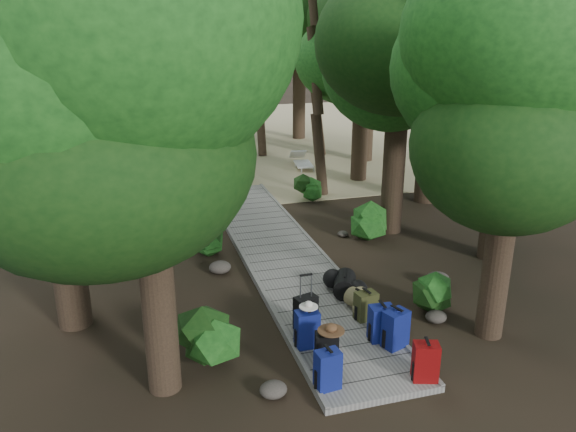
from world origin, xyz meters
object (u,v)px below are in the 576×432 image
object	(u,v)px
backpack_left_a	(328,368)
backpack_right_b	(396,327)
kayak	(134,171)
suitcase_on_boardwalk	(306,313)
backpack_left_b	(326,349)
backpack_right_c	(381,321)
backpack_right_a	(426,360)
duffel_right_black	(345,284)
duffel_right_khaki	(360,301)
sun_lounger	(304,161)
backpack_right_d	(366,304)
backpack_left_c	(307,327)
lone_suitcase_on_sand	(239,172)

from	to	relation	value
backpack_left_a	backpack_right_b	size ratio (longest dim) A/B	0.94
kayak	suitcase_on_boardwalk	bearing A→B (deg)	-96.75
backpack_left_b	suitcase_on_boardwalk	distance (m)	1.26
backpack_right_b	suitcase_on_boardwalk	xyz separation A→B (m)	(-1.32, 1.02, -0.05)
backpack_right_c	backpack_left_b	bearing A→B (deg)	-153.68
backpack_left_a	backpack_right_c	size ratio (longest dim) A/B	0.98
suitcase_on_boardwalk	backpack_right_a	bearing A→B (deg)	-71.46
backpack_left_a	backpack_right_c	world-z (taller)	backpack_right_c
suitcase_on_boardwalk	backpack_left_b	bearing A→B (deg)	-107.26
backpack_right_b	duffel_right_black	xyz separation A→B (m)	(-0.09, 2.12, -0.16)
duffel_right_khaki	sun_lounger	bearing A→B (deg)	58.76
backpack_right_b	kayak	world-z (taller)	backpack_right_b
duffel_right_khaki	kayak	xyz separation A→B (m)	(-3.96, 12.20, -0.11)
duffel_right_khaki	backpack_right_a	bearing A→B (deg)	-107.13
backpack_right_d	kayak	world-z (taller)	backpack_right_d
backpack_right_d	backpack_left_c	bearing A→B (deg)	-165.57
duffel_right_black	kayak	bearing A→B (deg)	133.58
kayak	sun_lounger	world-z (taller)	sun_lounger
duffel_right_khaki	backpack_left_a	bearing A→B (deg)	-143.25
kayak	backpack_left_a	bearing A→B (deg)	-99.10
backpack_left_b	backpack_right_b	size ratio (longest dim) A/B	0.90
kayak	backpack_right_c	bearing A→B (deg)	-92.64
backpack_left_c	backpack_left_a	bearing A→B (deg)	-93.64
backpack_left_c	backpack_right_b	xyz separation A→B (m)	(1.48, -0.44, 0.01)
backpack_left_b	backpack_right_d	bearing A→B (deg)	57.96
backpack_right_c	lone_suitcase_on_sand	distance (m)	11.38
backpack_left_c	sun_lounger	world-z (taller)	backpack_left_c
backpack_right_a	duffel_right_black	size ratio (longest dim) A/B	1.00
backpack_left_b	duffel_right_black	size ratio (longest dim) A/B	0.97
backpack_left_a	backpack_left_c	size ratio (longest dim) A/B	0.95
backpack_right_c	backpack_left_c	bearing A→B (deg)	176.36
backpack_right_c	lone_suitcase_on_sand	bearing A→B (deg)	94.66
backpack_right_c	duffel_right_black	xyz separation A→B (m)	(0.05, 1.85, -0.14)
backpack_left_b	lone_suitcase_on_sand	distance (m)	11.94
backpack_left_a	duffel_right_khaki	size ratio (longest dim) A/B	1.24
backpack_left_b	backpack_right_a	bearing A→B (deg)	-16.19
duffel_right_khaki	backpack_right_d	bearing A→B (deg)	-115.76
duffel_right_black	sun_lounger	world-z (taller)	sun_lounger
backpack_right_d	duffel_right_black	distance (m)	1.08
sun_lounger	kayak	bearing A→B (deg)	-178.66
backpack_left_a	backpack_right_b	distance (m)	1.73
backpack_right_b	sun_lounger	size ratio (longest dim) A/B	0.39
backpack_right_a	lone_suitcase_on_sand	bearing A→B (deg)	109.38
backpack_left_a	kayak	bearing A→B (deg)	92.99
backpack_right_d	sun_lounger	distance (m)	12.08
backpack_right_b	backpack_left_a	bearing A→B (deg)	-172.65
backpack_left_a	kayak	world-z (taller)	backpack_left_a
suitcase_on_boardwalk	backpack_left_a	bearing A→B (deg)	-112.05
lone_suitcase_on_sand	backpack_left_c	bearing A→B (deg)	-102.13
backpack_right_c	kayak	distance (m)	13.88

